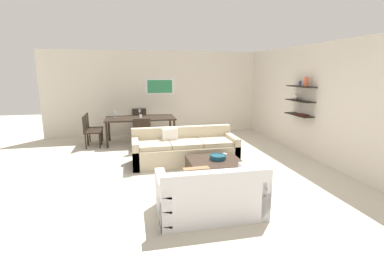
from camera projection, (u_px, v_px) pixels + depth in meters
ground_plane at (190, 167)px, 6.28m from camera, size 18.00×18.00×0.00m
back_wall_unit at (177, 93)px, 9.43m from camera, size 8.40×0.09×2.70m
right_wall_shelf_unit at (302, 100)px, 7.19m from camera, size 0.34×8.20×2.70m
sofa_beige at (185, 150)px, 6.52m from camera, size 2.36×0.90×0.78m
loveseat_white at (210, 195)px, 4.16m from camera, size 1.52×0.90×0.78m
coffee_table at (215, 169)px, 5.54m from camera, size 1.01×0.95×0.38m
decorative_bowl at (218, 157)px, 5.54m from camera, size 0.31×0.31×0.09m
candle_jar at (225, 156)px, 5.65m from camera, size 0.08×0.08×0.09m
dining_table at (140, 120)px, 8.24m from camera, size 1.97×0.97×0.75m
dining_chair_left_near at (89, 129)px, 7.78m from camera, size 0.44×0.44×0.88m
dining_chair_foot at (142, 132)px, 7.42m from camera, size 0.44×0.44×0.88m
dining_chair_left_far at (91, 126)px, 8.20m from camera, size 0.44×0.44×0.88m
dining_chair_head at (140, 121)px, 9.13m from camera, size 0.44×0.44×0.88m
wine_glass_left_far at (115, 113)px, 8.16m from camera, size 0.08×0.08×0.17m
wine_glass_head at (140, 111)px, 8.60m from camera, size 0.06×0.06×0.19m
wine_glass_foot at (141, 116)px, 7.80m from camera, size 0.07×0.07×0.15m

